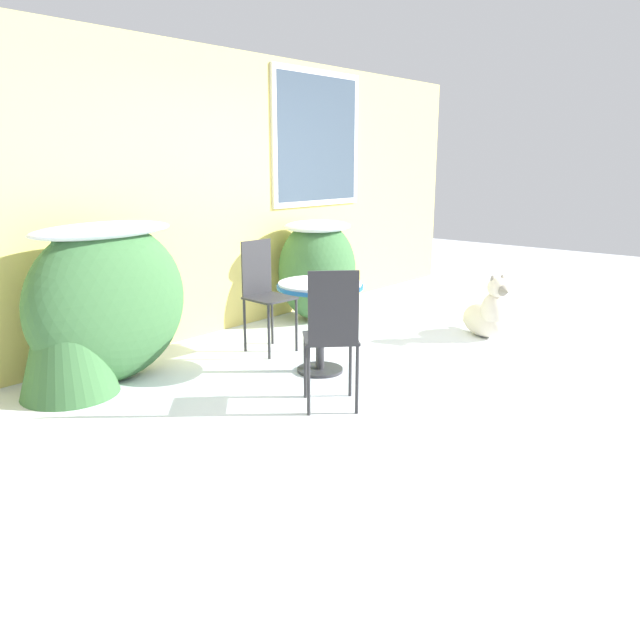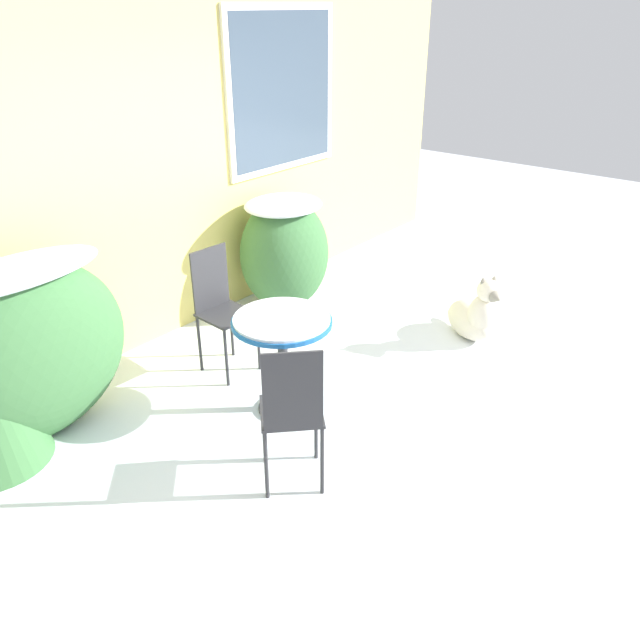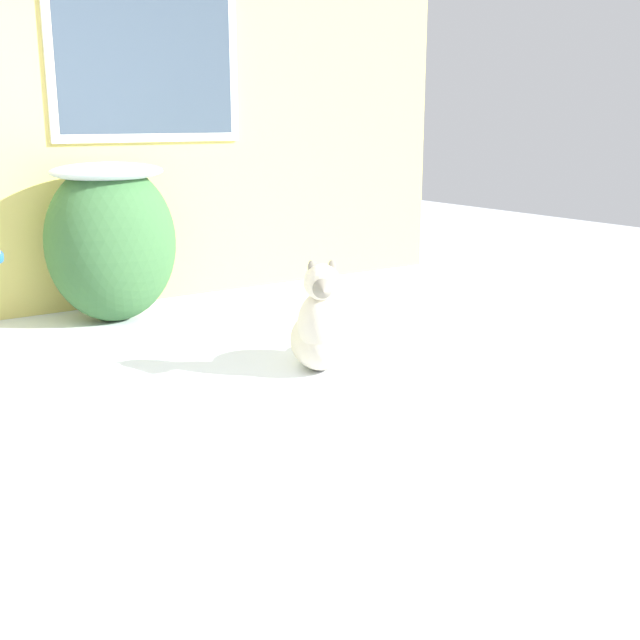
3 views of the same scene
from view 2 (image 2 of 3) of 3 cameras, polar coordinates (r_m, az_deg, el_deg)
name	(u,v)px [view 2 (image 2 of 3)]	position (r m, az deg, el deg)	size (l,w,h in m)	color
ground_plane	(385,412)	(4.55, 5.95, -8.37)	(16.00, 16.00, 0.00)	silver
house_wall	(177,171)	(5.42, -12.93, 13.13)	(8.00, 0.10, 2.69)	#E5D16B
shrub_left	(31,348)	(4.40, -24.94, -2.33)	(1.32, 0.63, 1.23)	#386638
shrub_middle	(285,250)	(5.84, -3.26, 6.37)	(0.87, 0.79, 1.06)	#386638
patio_table	(282,337)	(4.25, -3.48, -1.55)	(0.68, 0.68, 0.74)	#2D2D30
patio_chair_near_table	(220,305)	(4.85, -9.09, 1.36)	(0.38, 0.38, 0.99)	#2D2D30
patio_chair_far_side	(292,410)	(3.59, -2.57, -8.24)	(0.51, 0.51, 0.99)	#2D2D30
dog	(475,316)	(5.52, 13.97, 0.38)	(0.56, 0.68, 0.63)	beige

